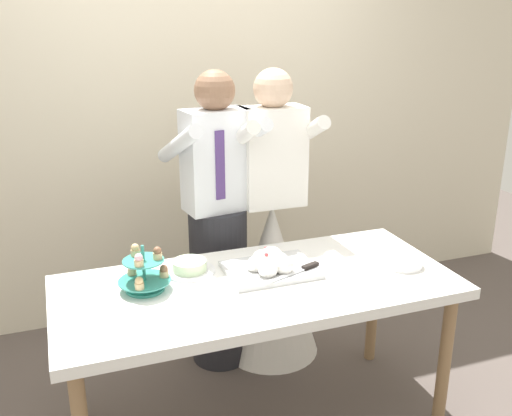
{
  "coord_description": "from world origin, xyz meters",
  "views": [
    {
      "loc": [
        -0.81,
        -2.21,
        1.93
      ],
      "look_at": [
        0.05,
        0.15,
        1.07
      ],
      "focal_mm": 40.46,
      "sensor_mm": 36.0,
      "label": 1
    }
  ],
  "objects_px": {
    "person_groom": "(219,239)",
    "plate_stack": "(403,262)",
    "round_cake": "(190,267)",
    "dessert_table": "(258,297)",
    "cupcake_stand": "(144,273)",
    "main_cake_tray": "(271,264)",
    "person_bride": "(272,260)"
  },
  "relations": [
    {
      "from": "round_cake",
      "to": "person_bride",
      "type": "relative_size",
      "value": 0.14
    },
    {
      "from": "plate_stack",
      "to": "person_bride",
      "type": "bearing_deg",
      "value": 120.45
    },
    {
      "from": "dessert_table",
      "to": "plate_stack",
      "type": "bearing_deg",
      "value": -5.89
    },
    {
      "from": "person_groom",
      "to": "dessert_table",
      "type": "bearing_deg",
      "value": -90.38
    },
    {
      "from": "round_cake",
      "to": "plate_stack",
      "type": "bearing_deg",
      "value": -16.2
    },
    {
      "from": "plate_stack",
      "to": "person_groom",
      "type": "bearing_deg",
      "value": 135.18
    },
    {
      "from": "dessert_table",
      "to": "plate_stack",
      "type": "xyz_separation_m",
      "value": [
        0.71,
        -0.07,
        0.1
      ]
    },
    {
      "from": "dessert_table",
      "to": "round_cake",
      "type": "relative_size",
      "value": 7.5
    },
    {
      "from": "main_cake_tray",
      "to": "person_bride",
      "type": "height_order",
      "value": "person_bride"
    },
    {
      "from": "person_groom",
      "to": "main_cake_tray",
      "type": "bearing_deg",
      "value": -81.02
    },
    {
      "from": "person_groom",
      "to": "cupcake_stand",
      "type": "bearing_deg",
      "value": -132.66
    },
    {
      "from": "person_bride",
      "to": "plate_stack",
      "type": "bearing_deg",
      "value": -59.55
    },
    {
      "from": "cupcake_stand",
      "to": "main_cake_tray",
      "type": "bearing_deg",
      "value": -2.4
    },
    {
      "from": "round_cake",
      "to": "person_groom",
      "type": "bearing_deg",
      "value": 57.7
    },
    {
      "from": "cupcake_stand",
      "to": "plate_stack",
      "type": "height_order",
      "value": "cupcake_stand"
    },
    {
      "from": "round_cake",
      "to": "person_groom",
      "type": "xyz_separation_m",
      "value": [
        0.27,
        0.42,
        -0.05
      ]
    },
    {
      "from": "plate_stack",
      "to": "main_cake_tray",
      "type": "bearing_deg",
      "value": 166.71
    },
    {
      "from": "round_cake",
      "to": "dessert_table",
      "type": "bearing_deg",
      "value": -38.67
    },
    {
      "from": "dessert_table",
      "to": "person_bride",
      "type": "relative_size",
      "value": 1.08
    },
    {
      "from": "dessert_table",
      "to": "main_cake_tray",
      "type": "bearing_deg",
      "value": 38.35
    },
    {
      "from": "main_cake_tray",
      "to": "plate_stack",
      "type": "relative_size",
      "value": 2.29
    },
    {
      "from": "dessert_table",
      "to": "person_groom",
      "type": "height_order",
      "value": "person_groom"
    },
    {
      "from": "main_cake_tray",
      "to": "plate_stack",
      "type": "height_order",
      "value": "main_cake_tray"
    },
    {
      "from": "dessert_table",
      "to": "round_cake",
      "type": "distance_m",
      "value": 0.35
    },
    {
      "from": "cupcake_stand",
      "to": "person_bride",
      "type": "bearing_deg",
      "value": 32.82
    },
    {
      "from": "dessert_table",
      "to": "person_bride",
      "type": "xyz_separation_m",
      "value": [
        0.31,
        0.61,
        -0.12
      ]
    },
    {
      "from": "dessert_table",
      "to": "person_bride",
      "type": "bearing_deg",
      "value": 63.12
    },
    {
      "from": "dessert_table",
      "to": "cupcake_stand",
      "type": "relative_size",
      "value": 7.83
    },
    {
      "from": "cupcake_stand",
      "to": "main_cake_tray",
      "type": "distance_m",
      "value": 0.58
    },
    {
      "from": "person_bride",
      "to": "dessert_table",
      "type": "bearing_deg",
      "value": -116.88
    },
    {
      "from": "plate_stack",
      "to": "round_cake",
      "type": "xyz_separation_m",
      "value": [
        -0.98,
        0.28,
        0.0
      ]
    },
    {
      "from": "person_groom",
      "to": "plate_stack",
      "type": "bearing_deg",
      "value": -44.82
    }
  ]
}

